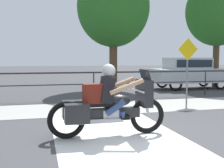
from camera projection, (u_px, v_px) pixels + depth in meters
name	position (u px, v px, depth m)	size (l,w,h in m)	color
ground_plane	(142.00, 134.00, 6.04)	(120.00, 120.00, 0.00)	#424244
sidewalk_band	(106.00, 108.00, 9.32)	(44.00, 2.40, 0.01)	#A8A59E
crosswalk_band	(120.00, 138.00, 5.71)	(2.62, 6.00, 0.01)	silver
fence_railing	(94.00, 78.00, 11.31)	(36.00, 0.05, 1.10)	#232326
motorcycle	(107.00, 104.00, 5.86)	(2.52, 0.76, 1.52)	black
parked_car	(190.00, 71.00, 15.14)	(4.22, 1.76, 1.68)	#B7BCC4
street_sign	(187.00, 62.00, 10.20)	(0.79, 0.06, 2.36)	slate
tree_behind_sign	(113.00, 7.00, 14.70)	(3.80, 3.80, 6.42)	brown
tree_behind_car	(217.00, 12.00, 16.10)	(3.61, 3.61, 6.33)	brown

